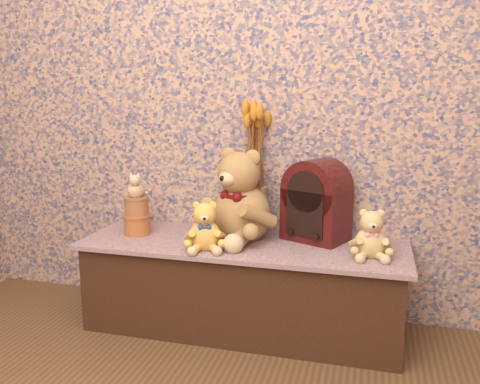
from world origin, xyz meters
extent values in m
cube|color=navy|center=(0.00, 1.50, 1.30)|extent=(3.00, 0.10, 2.60)
cube|color=navy|center=(0.00, 1.25, 0.21)|extent=(1.46, 0.51, 0.41)
cylinder|color=tan|center=(0.00, 1.43, 0.53)|extent=(0.17, 0.17, 0.22)
cylinder|color=gold|center=(-0.52, 1.25, 0.46)|extent=(0.16, 0.16, 0.09)
cylinder|color=tan|center=(-0.52, 1.25, 0.55)|extent=(0.12, 0.12, 0.09)
camera|label=1|loc=(0.55, -0.84, 1.07)|focal=37.26mm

